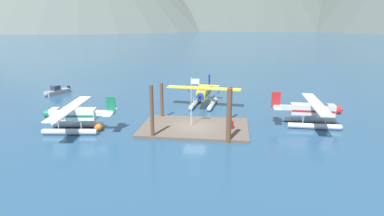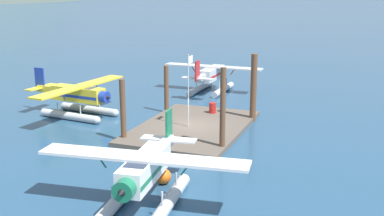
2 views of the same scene
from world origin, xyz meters
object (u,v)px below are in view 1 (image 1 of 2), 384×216
Objects in this scene: fuel_drum at (231,125)px; seaplane_white_port_aft at (73,117)px; mooring_buoy at (98,127)px; boat_grey_open_west at (57,91)px; flagpole at (192,96)px; seaplane_yellow_bow_centre at (204,95)px; seaplane_silver_stbd_fwd at (313,112)px.

seaplane_white_port_aft reaches higher than fuel_drum.
seaplane_white_port_aft is (-2.68, -0.23, 1.14)m from mooring_buoy.
fuel_drum is at bearing 7.55° from mooring_buoy.
boat_grey_open_west is at bearing 130.54° from mooring_buoy.
mooring_buoy is at bearing 4.80° from seaplane_white_port_aft.
fuel_drum is 1.01× the size of mooring_buoy.
flagpole is 1.20× the size of boat_grey_open_west.
seaplane_yellow_bow_centre is (0.36, 10.07, -2.18)m from flagpole.
boat_grey_open_west is (-24.70, 4.26, -1.09)m from seaplane_yellow_bow_centre.
flagpole is at bearing 13.23° from mooring_buoy.
fuel_drum is 0.08× the size of seaplane_silver_stbd_fwd.
seaplane_yellow_bow_centre is 25.09m from boat_grey_open_west.
fuel_drum is 32.24m from boat_grey_open_west.
seaplane_white_port_aft is (-17.04, -2.13, 0.84)m from fuel_drum.
mooring_buoy is 2.92m from seaplane_white_port_aft.
seaplane_yellow_bow_centre is 2.28× the size of boat_grey_open_west.
fuel_drum is 0.08× the size of seaplane_yellow_bow_centre.
boat_grey_open_west is at bearing 124.44° from seaplane_white_port_aft.
flagpole is at bearing -30.49° from boat_grey_open_west.
seaplane_yellow_bow_centre is 15.11m from seaplane_silver_stbd_fwd.
fuel_drum is at bearing -161.17° from seaplane_silver_stbd_fwd.
fuel_drum is at bearing 7.12° from seaplane_white_port_aft.
boat_grey_open_west is (-24.34, 14.33, -3.27)m from flagpole.
seaplane_yellow_bow_centre is at bearing 44.02° from seaplane_white_port_aft.
flagpole is at bearing -168.77° from seaplane_silver_stbd_fwd.
flagpole is at bearing -92.05° from seaplane_yellow_bow_centre.
boat_grey_open_west is at bearing 152.69° from fuel_drum.
seaplane_yellow_bow_centre and seaplane_white_port_aft have the same top height.
boat_grey_open_west is (-28.65, 14.79, -0.25)m from fuel_drum.
mooring_buoy is 0.08× the size of seaplane_silver_stbd_fwd.
seaplane_yellow_bow_centre is at bearing -9.80° from boat_grey_open_west.
seaplane_silver_stbd_fwd is at bearing 11.36° from seaplane_white_port_aft.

